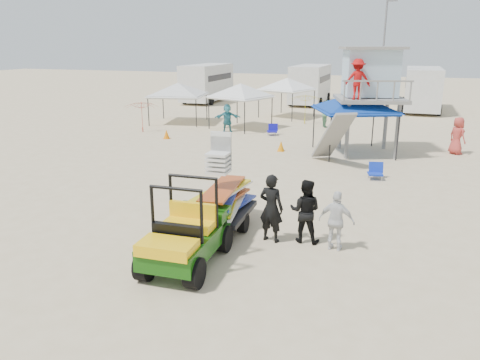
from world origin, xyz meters
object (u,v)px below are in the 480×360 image
(lifeguard_tower, at_px, (369,77))
(canopy_blue, at_px, (356,96))
(utility_cart, at_px, (184,228))
(man_left, at_px, (271,208))
(surf_trailer, at_px, (221,196))

(lifeguard_tower, bearing_deg, canopy_blue, -144.74)
(utility_cart, distance_m, man_left, 2.54)
(canopy_blue, bearing_deg, man_left, -94.59)
(man_left, height_order, canopy_blue, canopy_blue)
(utility_cart, height_order, surf_trailer, surf_trailer)
(utility_cart, bearing_deg, lifeguard_tower, 77.77)
(man_left, xyz_separation_m, lifeguard_tower, (1.42, 11.56, 2.66))
(surf_trailer, xyz_separation_m, man_left, (1.52, -0.30, -0.08))
(man_left, height_order, lifeguard_tower, lifeguard_tower)
(surf_trailer, xyz_separation_m, canopy_blue, (2.41, 10.88, 1.72))
(utility_cart, relative_size, man_left, 1.48)
(man_left, xyz_separation_m, canopy_blue, (0.90, 11.18, 1.80))
(utility_cart, height_order, lifeguard_tower, lifeguard_tower)
(utility_cart, bearing_deg, surf_trailer, 89.84)
(surf_trailer, height_order, man_left, surf_trailer)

